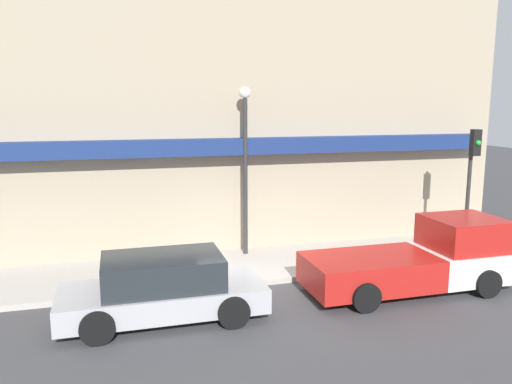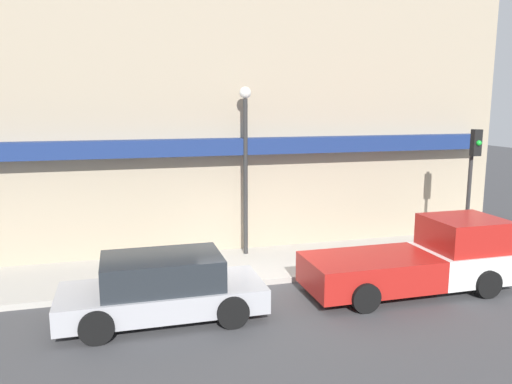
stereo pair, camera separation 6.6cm
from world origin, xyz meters
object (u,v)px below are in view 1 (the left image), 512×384
at_px(pickup_truck, 421,260).
at_px(fire_hydrant, 171,269).
at_px(traffic_light, 472,170).
at_px(parked_car, 163,288).
at_px(street_lamp, 245,150).

height_order(pickup_truck, fire_hydrant, pickup_truck).
height_order(pickup_truck, traffic_light, traffic_light).
bearing_deg(pickup_truck, parked_car, 179.25).
bearing_deg(fire_hydrant, street_lamp, 37.30).
height_order(street_lamp, traffic_light, street_lamp).
distance_m(parked_car, street_lamp, 5.58).
bearing_deg(traffic_light, pickup_truck, -146.89).
relative_size(parked_car, street_lamp, 0.88).
height_order(pickup_truck, street_lamp, street_lamp).
distance_m(fire_hydrant, traffic_light, 9.52).
height_order(fire_hydrant, traffic_light, traffic_light).
bearing_deg(parked_car, traffic_light, 12.44).
relative_size(pickup_truck, parked_car, 1.20).
bearing_deg(parked_car, street_lamp, 54.15).
relative_size(parked_car, fire_hydrant, 6.47).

